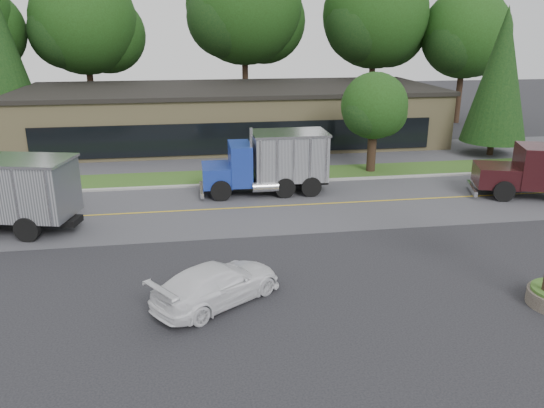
{
  "coord_description": "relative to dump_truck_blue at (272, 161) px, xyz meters",
  "views": [
    {
      "loc": [
        -1.29,
        -16.56,
        8.86
      ],
      "look_at": [
        1.92,
        4.14,
        1.8
      ],
      "focal_mm": 35.0,
      "sensor_mm": 36.0,
      "label": 1
    }
  ],
  "objects": [
    {
      "name": "ground",
      "position": [
        -3.06,
        -11.5,
        -1.8
      ],
      "size": [
        140.0,
        140.0,
        0.0
      ],
      "primitive_type": "plane",
      "color": "#303035",
      "rests_on": "ground"
    },
    {
      "name": "road",
      "position": [
        -3.06,
        -2.5,
        -1.8
      ],
      "size": [
        60.0,
        8.0,
        0.02
      ],
      "primitive_type": "cube",
      "color": "#56565B",
      "rests_on": "ground"
    },
    {
      "name": "center_line",
      "position": [
        -3.06,
        -2.5,
        -1.8
      ],
      "size": [
        60.0,
        0.12,
        0.01
      ],
      "primitive_type": "cube",
      "color": "gold",
      "rests_on": "ground"
    },
    {
      "name": "curb",
      "position": [
        -3.06,
        1.7,
        -1.8
      ],
      "size": [
        60.0,
        0.3,
        0.12
      ],
      "primitive_type": "cube",
      "color": "#9E9E99",
      "rests_on": "ground"
    },
    {
      "name": "grass_verge",
      "position": [
        -3.06,
        3.5,
        -1.8
      ],
      "size": [
        60.0,
        3.4,
        0.03
      ],
      "primitive_type": "cube",
      "color": "#30561D",
      "rests_on": "ground"
    },
    {
      "name": "far_parking",
      "position": [
        -3.06,
        8.5,
        -1.8
      ],
      "size": [
        60.0,
        7.0,
        0.02
      ],
      "primitive_type": "cube",
      "color": "#56565B",
      "rests_on": "ground"
    },
    {
      "name": "strip_mall",
      "position": [
        -1.06,
        14.5,
        0.2
      ],
      "size": [
        32.0,
        12.0,
        4.0
      ],
      "primitive_type": "cube",
      "color": "tan",
      "rests_on": "ground"
    },
    {
      "name": "tree_far_b",
      "position": [
        -12.91,
        22.62,
        6.97
      ],
      "size": [
        9.63,
        9.06,
        13.74
      ],
      "color": "#382619",
      "rests_on": "ground"
    },
    {
      "name": "tree_far_c",
      "position": [
        1.11,
        22.63,
        8.26
      ],
      "size": [
        11.05,
        10.4,
        15.76
      ],
      "color": "#382619",
      "rests_on": "ground"
    },
    {
      "name": "tree_far_d",
      "position": [
        13.09,
        21.62,
        7.54
      ],
      "size": [
        10.25,
        9.65,
        14.63
      ],
      "color": "#382619",
      "rests_on": "ground"
    },
    {
      "name": "tree_far_e",
      "position": [
        21.07,
        19.6,
        5.98
      ],
      "size": [
        8.54,
        8.04,
        12.18
      ],
      "color": "#382619",
      "rests_on": "ground"
    },
    {
      "name": "evergreen_left",
      "position": [
        -19.06,
        18.5,
        4.99
      ],
      "size": [
        5.43,
        5.43,
        12.35
      ],
      "color": "#382619",
      "rests_on": "ground"
    },
    {
      "name": "evergreen_right",
      "position": [
        16.94,
        6.5,
        3.81
      ],
      "size": [
        4.49,
        4.49,
        10.2
      ],
      "color": "#382619",
      "rests_on": "ground"
    },
    {
      "name": "tree_verge",
      "position": [
        7.0,
        3.55,
        2.16
      ],
      "size": [
        4.37,
        4.11,
        6.23
      ],
      "color": "#382619",
      "rests_on": "ground"
    },
    {
      "name": "dump_truck_blue",
      "position": [
        0.0,
        0.0,
        0.0
      ],
      "size": [
        6.96,
        2.65,
        3.36
      ],
      "rotation": [
        0.0,
        0.0,
        3.14
      ],
      "color": "black",
      "rests_on": "ground"
    },
    {
      "name": "rally_car",
      "position": [
        -3.72,
        -12.05,
        -1.12
      ],
      "size": [
        4.92,
        4.27,
        1.36
      ],
      "primitive_type": "imported",
      "rotation": [
        0.0,
        0.0,
        2.19
      ],
      "color": "white",
      "rests_on": "ground"
    }
  ]
}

